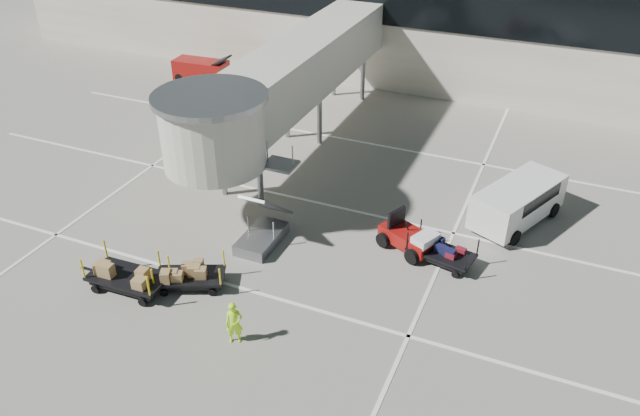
# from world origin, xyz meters

# --- Properties ---
(ground) EXTENTS (140.00, 140.00, 0.00)m
(ground) POSITION_xyz_m (0.00, 0.00, 0.00)
(ground) COLOR gray
(ground) RESTS_ON ground
(lane_markings) EXTENTS (40.00, 30.00, 0.02)m
(lane_markings) POSITION_xyz_m (-0.67, 9.33, 0.01)
(lane_markings) COLOR white
(lane_markings) RESTS_ON ground
(terminal) EXTENTS (64.00, 12.11, 15.20)m
(terminal) POSITION_xyz_m (-0.35, 29.94, 4.11)
(terminal) COLOR silver
(terminal) RESTS_ON ground
(jet_bridge) EXTENTS (5.70, 20.40, 6.03)m
(jet_bridge) POSITION_xyz_m (-3.97, 12.26, 4.28)
(jet_bridge) COLOR beige
(jet_bridge) RESTS_ON ground
(baggage_tug) EXTENTS (2.71, 2.34, 1.60)m
(baggage_tug) POSITION_xyz_m (4.50, 7.08, 0.58)
(baggage_tug) COLOR maroon
(baggage_tug) RESTS_ON ground
(suitcase_cart) EXTENTS (3.35, 1.84, 1.28)m
(suitcase_cart) POSITION_xyz_m (5.95, 6.74, 0.45)
(suitcase_cart) COLOR black
(suitcase_cart) RESTS_ON ground
(box_cart_near) EXTENTS (3.26, 2.27, 1.27)m
(box_cart_near) POSITION_xyz_m (-2.63, 1.44, 0.51)
(box_cart_near) COLOR black
(box_cart_near) RESTS_ON ground
(box_cart_far) EXTENTS (3.79, 1.65, 1.47)m
(box_cart_far) POSITION_xyz_m (-4.73, 0.32, 0.53)
(box_cart_far) COLOR black
(box_cart_far) RESTS_ON ground
(ground_worker) EXTENTS (0.72, 0.64, 1.66)m
(ground_worker) POSITION_xyz_m (0.52, -0.60, 0.83)
(ground_worker) COLOR #A5EF19
(ground_worker) RESTS_ON ground
(minivan) EXTENTS (3.77, 5.25, 1.85)m
(minivan) POSITION_xyz_m (8.36, 11.20, 1.11)
(minivan) COLOR white
(minivan) RESTS_ON ground
(belt_loader) EXTENTS (4.06, 1.80, 1.92)m
(belt_loader) POSITION_xyz_m (-14.35, 20.76, 0.73)
(belt_loader) COLOR maroon
(belt_loader) RESTS_ON ground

